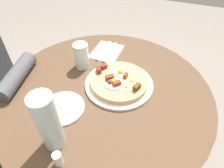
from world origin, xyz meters
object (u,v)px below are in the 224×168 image
Objects in this scene: breakfast_pizza at (119,81)px; pizza_plate at (119,84)px; water_bottle at (48,123)px; dining_table at (106,114)px; knife at (110,52)px; bread_plate at (63,108)px; fork at (104,50)px; water_glass at (81,56)px; salt_shaker at (58,159)px.

pizza_plate is at bearing -61.04° from breakfast_pizza.
breakfast_pizza is 0.36m from water_bottle.
knife reaches higher than dining_table.
fork is at bearing -0.92° from bread_plate.
fork is at bearing 36.01° from pizza_plate.
breakfast_pizza is 0.26m from bread_plate.
pizza_plate reaches higher than dining_table.
salt_shaker is at bearing -162.79° from water_glass.
knife is at bearing 90.00° from fork.
salt_shaker is at bearing 170.86° from breakfast_pizza.
knife is 0.18m from water_glass.
breakfast_pizza is at bearing -18.74° from water_bottle.
breakfast_pizza reaches higher than dining_table.
water_bottle is (-0.34, 0.12, 0.11)m from pizza_plate.
water_glass reaches higher than pizza_plate.
dining_table is at bearing -2.84° from salt_shaker.
breakfast_pizza is 1.39× the size of fork.
breakfast_pizza is at bearing -107.93° from water_glass.
dining_table is 0.33m from knife.
dining_table is at bearing -37.28° from bread_plate.
bread_plate reaches higher than knife.
water_bottle reaches higher than fork.
water_glass is at bearing 17.21° from salt_shaker.
water_bottle reaches higher than dining_table.
pizza_plate reaches higher than fork.
water_bottle reaches higher than knife.
water_bottle is at bearing -166.97° from water_glass.
bread_plate is at bearing 142.72° from dining_table.
water_bottle is 4.08× the size of salt_shaker.
fork and knife have the same top height.
pizza_plate is at bearing -107.58° from water_glass.
pizza_plate is 0.27m from fork.
water_glass is 0.48m from salt_shaker.
water_bottle is at bearing 2.67° from knife.
fork is at bearing -18.28° from water_glass.
pizza_plate is 1.31× the size of water_bottle.
pizza_plate reaches higher than bread_plate.
dining_table is at bearing 134.99° from breakfast_pizza.
pizza_plate is at bearing -39.39° from bread_plate.
breakfast_pizza is at bearing 37.58° from fork.
water_bottle is 0.12m from salt_shaker.
water_bottle is at bearing 161.26° from breakfast_pizza.
water_bottle is (-0.33, 0.11, 0.09)m from breakfast_pizza.
water_bottle is (-0.55, -0.04, 0.11)m from fork.
salt_shaker is (-0.61, -0.06, 0.02)m from knife.
fork is 0.56m from water_bottle.
bread_plate is at bearing 140.76° from breakfast_pizza.
salt_shaker is (-0.19, -0.10, 0.02)m from bread_plate.
pizza_plate is at bearing 37.97° from fork.
breakfast_pizza reaches higher than bread_plate.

